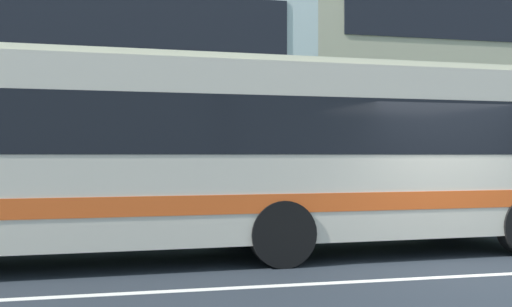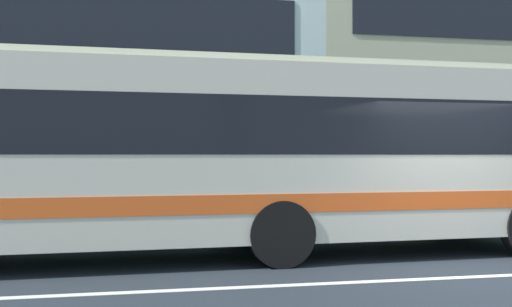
# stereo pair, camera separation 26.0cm
# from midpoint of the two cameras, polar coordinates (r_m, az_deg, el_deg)

# --- Properties ---
(ground_plane) EXTENTS (160.00, 160.00, 0.00)m
(ground_plane) POSITION_cam_midpoint_polar(r_m,az_deg,el_deg) (9.27, 22.19, -10.53)
(ground_plane) COLOR #232A31
(lane_centre_line) EXTENTS (60.00, 0.16, 0.01)m
(lane_centre_line) POSITION_cam_midpoint_polar(r_m,az_deg,el_deg) (9.26, 22.19, -10.51)
(lane_centre_line) COLOR silver
(lane_centre_line) RESTS_ON ground_plane
(hedge_row_far) EXTENTS (23.41, 1.10, 0.75)m
(hedge_row_far) POSITION_cam_midpoint_polar(r_m,az_deg,el_deg) (14.21, 4.63, -5.37)
(hedge_row_far) COLOR #35662B
(hedge_row_far) RESTS_ON ground_plane
(transit_bus) EXTENTS (12.12, 2.89, 3.19)m
(transit_bus) POSITION_cam_midpoint_polar(r_m,az_deg,el_deg) (10.02, -2.82, 0.35)
(transit_bus) COLOR beige
(transit_bus) RESTS_ON ground_plane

